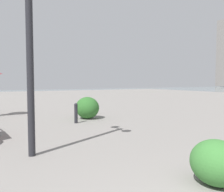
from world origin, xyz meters
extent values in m
cylinder|color=#232328|center=(4.58, 1.39, 2.19)|extent=(0.14, 0.14, 4.39)
cylinder|color=#232328|center=(7.72, -0.70, 0.31)|extent=(0.12, 0.12, 0.62)
sphere|color=#232328|center=(7.72, -0.70, 0.66)|extent=(0.13, 0.13, 0.13)
ellipsoid|color=#2D6628|center=(8.47, -1.46, 0.44)|extent=(1.03, 0.93, 0.88)
ellipsoid|color=#387533|center=(1.87, -0.71, 0.33)|extent=(0.79, 0.71, 0.67)
camera|label=1|loc=(-0.38, 2.25, 1.52)|focal=38.28mm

